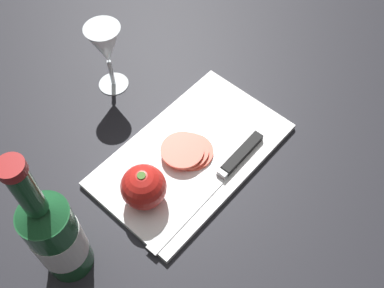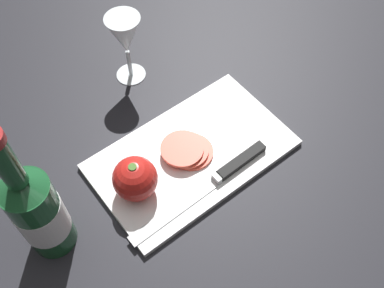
{
  "view_description": "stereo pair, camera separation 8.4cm",
  "coord_description": "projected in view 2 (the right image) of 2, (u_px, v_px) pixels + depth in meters",
  "views": [
    {
      "loc": [
        -0.35,
        -0.29,
        0.74
      ],
      "look_at": [
        0.0,
        0.02,
        0.04
      ],
      "focal_mm": 42.0,
      "sensor_mm": 36.0,
      "label": 1
    },
    {
      "loc": [
        -0.29,
        -0.34,
        0.74
      ],
      "look_at": [
        0.0,
        0.02,
        0.04
      ],
      "focal_mm": 42.0,
      "sensor_mm": 36.0,
      "label": 2
    }
  ],
  "objects": [
    {
      "name": "ground_plane",
      "position": [
        199.0,
        164.0,
        0.86
      ],
      "size": [
        3.0,
        3.0,
        0.0
      ],
      "primitive_type": "plane",
      "color": "black"
    },
    {
      "name": "cutting_board",
      "position": [
        192.0,
        154.0,
        0.87
      ],
      "size": [
        0.38,
        0.22,
        0.01
      ],
      "color": "white",
      "rests_on": "ground_plane"
    },
    {
      "name": "wine_bottle",
      "position": [
        38.0,
        211.0,
        0.69
      ],
      "size": [
        0.08,
        0.08,
        0.31
      ],
      "color": "#194C28",
      "rests_on": "ground_plane"
    },
    {
      "name": "wine_glass",
      "position": [
        125.0,
        38.0,
        0.9
      ],
      "size": [
        0.07,
        0.07,
        0.16
      ],
      "color": "silver",
      "rests_on": "ground_plane"
    },
    {
      "name": "whole_tomato",
      "position": [
        135.0,
        179.0,
        0.78
      ],
      "size": [
        0.08,
        0.08,
        0.08
      ],
      "color": "red",
      "rests_on": "cutting_board"
    },
    {
      "name": "knife",
      "position": [
        226.0,
        172.0,
        0.83
      ],
      "size": [
        0.31,
        0.03,
        0.01
      ],
      "rotation": [
        0.0,
        0.0,
        3.16
      ],
      "color": "silver",
      "rests_on": "cutting_board"
    },
    {
      "name": "tomato_slice_stack_near",
      "position": [
        187.0,
        150.0,
        0.85
      ],
      "size": [
        0.1,
        0.09,
        0.02
      ],
      "color": "#DB4C38",
      "rests_on": "cutting_board"
    }
  ]
}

